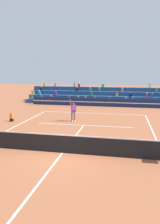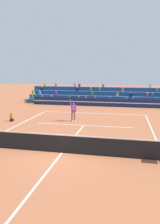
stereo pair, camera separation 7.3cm
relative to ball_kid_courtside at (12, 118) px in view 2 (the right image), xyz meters
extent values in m
plane|color=#AD603D|center=(6.72, -6.57, -0.33)|extent=(120.00, 120.00, 0.00)
cube|color=white|center=(6.72, 5.33, -0.33)|extent=(11.00, 0.10, 0.01)
cube|color=white|center=(6.72, -0.14, -0.33)|extent=(8.25, 0.10, 0.01)
cube|color=white|center=(6.72, -6.57, -0.33)|extent=(0.10, 12.85, 0.01)
cube|color=black|center=(6.72, -6.57, 0.17)|extent=(11.90, 0.02, 1.00)
cube|color=white|center=(6.72, -6.57, 0.70)|extent=(11.90, 0.04, 0.06)
cube|color=navy|center=(6.72, 10.23, 0.22)|extent=(18.00, 0.24, 1.10)
cube|color=white|center=(6.72, 10.10, 0.22)|extent=(18.00, 0.02, 0.10)
cube|color=navy|center=(6.72, 11.50, -0.06)|extent=(20.95, 0.95, 0.55)
cube|color=yellow|center=(-1.52, 11.33, 0.44)|extent=(0.32, 0.22, 0.44)
sphere|color=brown|center=(-1.52, 11.33, 0.76)|extent=(0.18, 0.18, 0.18)
cube|color=red|center=(-0.09, 11.33, 0.44)|extent=(0.32, 0.22, 0.44)
sphere|color=beige|center=(-0.09, 11.33, 0.76)|extent=(0.18, 0.18, 0.18)
cube|color=#338C4C|center=(8.04, 11.33, 0.44)|extent=(0.32, 0.22, 0.44)
sphere|color=brown|center=(8.04, 11.33, 0.76)|extent=(0.18, 0.18, 0.18)
cube|color=red|center=(3.82, 11.33, 0.44)|extent=(0.32, 0.22, 0.44)
sphere|color=tan|center=(3.82, 11.33, 0.76)|extent=(0.18, 0.18, 0.18)
cube|color=#338C4C|center=(-3.02, 11.33, 0.44)|extent=(0.32, 0.22, 0.44)
sphere|color=#9E7051|center=(-3.02, 11.33, 0.76)|extent=(0.18, 0.18, 0.18)
cube|color=#B2B2B7|center=(2.54, 11.33, 0.44)|extent=(0.32, 0.22, 0.44)
sphere|color=brown|center=(2.54, 11.33, 0.76)|extent=(0.18, 0.18, 0.18)
cube|color=yellow|center=(4.81, 11.33, 0.44)|extent=(0.32, 0.22, 0.44)
sphere|color=#9E7051|center=(4.81, 11.33, 0.76)|extent=(0.18, 0.18, 0.18)
cube|color=teal|center=(10.23, 11.33, 0.44)|extent=(0.32, 0.22, 0.44)
sphere|color=#9E7051|center=(10.23, 11.33, 0.76)|extent=(0.18, 0.18, 0.18)
cube|color=purple|center=(11.05, 11.33, 0.44)|extent=(0.32, 0.22, 0.44)
sphere|color=brown|center=(11.05, 11.33, 0.76)|extent=(0.18, 0.18, 0.18)
cube|color=teal|center=(6.11, 11.33, 0.44)|extent=(0.32, 0.22, 0.44)
sphere|color=brown|center=(6.11, 11.33, 0.76)|extent=(0.18, 0.18, 0.18)
cube|color=navy|center=(6.72, 12.45, 0.22)|extent=(20.95, 0.95, 1.10)
cube|color=black|center=(10.78, 12.28, 0.99)|extent=(0.32, 0.22, 0.44)
sphere|color=#9E7051|center=(10.78, 12.28, 1.31)|extent=(0.18, 0.18, 0.18)
cube|color=purple|center=(0.27, 12.28, 0.99)|extent=(0.32, 0.22, 0.44)
sphere|color=#9E7051|center=(0.27, 12.28, 1.31)|extent=(0.18, 0.18, 0.18)
cube|color=teal|center=(-2.24, 12.28, 0.99)|extent=(0.32, 0.22, 0.44)
sphere|color=beige|center=(-2.24, 12.28, 1.31)|extent=(0.18, 0.18, 0.18)
cube|color=yellow|center=(9.00, 12.28, 0.99)|extent=(0.32, 0.22, 0.44)
sphere|color=brown|center=(9.00, 12.28, 1.31)|extent=(0.18, 0.18, 0.18)
cube|color=#2D4CA5|center=(13.61, 12.28, 0.99)|extent=(0.32, 0.22, 0.44)
sphere|color=#9E7051|center=(13.61, 12.28, 1.31)|extent=(0.18, 0.18, 0.18)
cube|color=#338C4C|center=(5.50, 12.28, 0.99)|extent=(0.32, 0.22, 0.44)
sphere|color=brown|center=(5.50, 12.28, 1.31)|extent=(0.18, 0.18, 0.18)
cube|color=red|center=(12.92, 12.28, 0.99)|extent=(0.32, 0.22, 0.44)
sphere|color=beige|center=(12.92, 12.28, 1.31)|extent=(0.18, 0.18, 0.18)
cube|color=yellow|center=(-3.23, 12.28, 0.99)|extent=(0.32, 0.22, 0.44)
sphere|color=tan|center=(-3.23, 12.28, 1.31)|extent=(0.18, 0.18, 0.18)
cube|color=navy|center=(6.72, 13.40, 0.49)|extent=(20.95, 0.95, 1.65)
cube|color=black|center=(-2.27, 13.23, 1.54)|extent=(0.32, 0.22, 0.44)
sphere|color=tan|center=(-2.27, 13.23, 1.86)|extent=(0.18, 0.18, 0.18)
cube|color=#338C4C|center=(6.47, 13.23, 1.54)|extent=(0.32, 0.22, 0.44)
sphere|color=tan|center=(6.47, 13.23, 1.86)|extent=(0.18, 0.18, 0.18)
cube|color=pink|center=(9.68, 13.23, 1.54)|extent=(0.32, 0.22, 0.44)
sphere|color=tan|center=(9.68, 13.23, 1.86)|extent=(0.18, 0.18, 0.18)
cube|color=#338C4C|center=(5.15, 13.23, 1.54)|extent=(0.32, 0.22, 0.44)
sphere|color=tan|center=(5.15, 13.23, 1.86)|extent=(0.18, 0.18, 0.18)
cube|color=#338C4C|center=(14.23, 13.23, 1.54)|extent=(0.32, 0.22, 0.44)
sphere|color=brown|center=(14.23, 13.23, 1.86)|extent=(0.18, 0.18, 0.18)
cube|color=black|center=(3.21, 13.23, 1.54)|extent=(0.32, 0.22, 0.44)
sphere|color=#9E7051|center=(3.21, 13.23, 1.86)|extent=(0.18, 0.18, 0.18)
cube|color=navy|center=(6.72, 14.35, 0.77)|extent=(20.95, 0.95, 2.20)
cube|color=pink|center=(-0.33, 14.18, 2.09)|extent=(0.32, 0.22, 0.44)
sphere|color=tan|center=(-0.33, 14.18, 2.41)|extent=(0.18, 0.18, 0.18)
cube|color=red|center=(3.33, 14.18, 2.09)|extent=(0.32, 0.22, 0.44)
sphere|color=beige|center=(3.33, 14.18, 2.41)|extent=(0.18, 0.18, 0.18)
cube|color=teal|center=(6.87, 14.18, 2.09)|extent=(0.32, 0.22, 0.44)
sphere|color=beige|center=(6.87, 14.18, 2.41)|extent=(0.18, 0.18, 0.18)
cube|color=yellow|center=(-2.08, 14.18, 2.09)|extent=(0.32, 0.22, 0.44)
sphere|color=tan|center=(-2.08, 14.18, 2.41)|extent=(0.18, 0.18, 0.18)
cube|color=#B2B2B7|center=(2.64, 14.18, 2.09)|extent=(0.32, 0.22, 0.44)
sphere|color=brown|center=(2.64, 14.18, 2.41)|extent=(0.18, 0.18, 0.18)
cube|color=silver|center=(13.41, 14.18, 2.09)|extent=(0.32, 0.22, 0.44)
sphere|color=brown|center=(13.41, 14.18, 2.41)|extent=(0.18, 0.18, 0.18)
cube|color=black|center=(0.00, 0.00, -0.27)|extent=(0.28, 0.36, 0.12)
cube|color=black|center=(0.00, 0.00, -0.15)|extent=(0.28, 0.24, 0.18)
cube|color=orange|center=(0.00, 0.00, 0.14)|extent=(0.30, 0.18, 0.40)
sphere|color=#9E7051|center=(0.00, 0.00, 0.43)|extent=(0.17, 0.17, 0.17)
cylinder|color=brown|center=(5.63, 1.16, 0.12)|extent=(0.14, 0.14, 0.90)
cylinder|color=brown|center=(5.40, 1.10, 0.12)|extent=(0.14, 0.14, 0.90)
cube|color=navy|center=(5.53, 1.12, 0.61)|extent=(0.38, 0.35, 0.20)
cube|color=purple|center=(5.53, 1.12, 0.91)|extent=(0.41, 0.37, 0.56)
sphere|color=brown|center=(5.53, 1.12, 1.27)|extent=(0.22, 0.22, 0.22)
cube|color=white|center=(5.65, 1.13, -0.29)|extent=(0.25, 0.28, 0.09)
cube|color=white|center=(5.42, 1.07, -0.29)|extent=(0.25, 0.28, 0.09)
cylinder|color=brown|center=(5.73, 1.26, 0.85)|extent=(0.09, 0.09, 0.56)
cylinder|color=brown|center=(5.30, 0.96, 1.42)|extent=(0.22, 0.19, 0.61)
cylinder|color=black|center=(5.24, 0.92, 1.81)|extent=(0.08, 0.07, 0.22)
torus|color=black|center=(5.21, 0.90, 1.99)|extent=(0.31, 0.23, 0.36)
sphere|color=#C6DB33|center=(3.41, 2.83, -0.30)|extent=(0.07, 0.07, 0.07)
camera|label=1|loc=(10.03, -17.78, 4.20)|focal=35.00mm
camera|label=2|loc=(10.10, -17.76, 4.20)|focal=35.00mm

